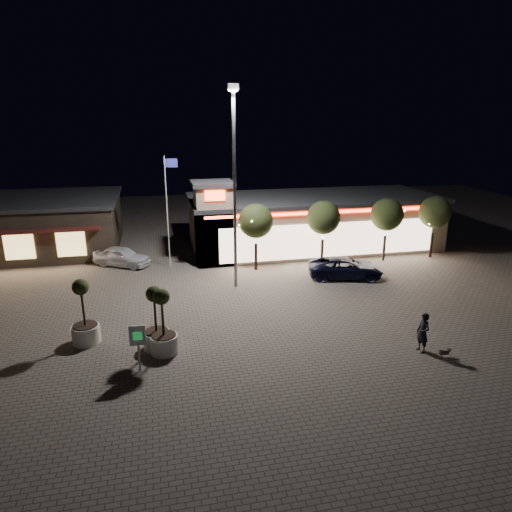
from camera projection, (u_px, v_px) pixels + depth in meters
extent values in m
plane|color=#625950|center=(224.00, 348.00, 21.77)|extent=(90.00, 90.00, 0.00)
cube|color=gray|center=(313.00, 223.00, 38.18)|extent=(20.00, 8.00, 4.00)
cube|color=#262628|center=(314.00, 198.00, 37.55)|extent=(20.40, 8.40, 0.30)
cube|color=beige|center=(330.00, 240.00, 34.52)|extent=(17.00, 0.12, 2.60)
cube|color=#FF3014|center=(332.00, 212.00, 33.86)|extent=(19.00, 0.10, 0.18)
cube|color=gray|center=(213.00, 225.00, 33.59)|extent=(2.60, 2.60, 5.80)
cube|color=#262628|center=(212.00, 184.00, 32.69)|extent=(3.00, 3.00, 0.30)
cube|color=#FF3014|center=(215.00, 196.00, 31.62)|extent=(1.40, 0.10, 0.70)
cube|color=#382D23|center=(15.00, 227.00, 36.92)|extent=(16.00, 10.00, 4.00)
cube|color=#262628|center=(11.00, 200.00, 36.29)|extent=(16.40, 10.40, 0.30)
cube|color=#FFCE72|center=(19.00, 247.00, 32.64)|extent=(2.00, 0.12, 1.80)
cube|color=#FFCE72|center=(71.00, 244.00, 33.37)|extent=(2.00, 0.12, 1.80)
cylinder|color=gray|center=(235.00, 194.00, 27.88)|extent=(0.20, 0.20, 12.00)
cube|color=gray|center=(233.00, 87.00, 26.05)|extent=(0.60, 0.40, 0.35)
cube|color=white|center=(233.00, 90.00, 26.11)|extent=(0.45, 0.30, 0.08)
cylinder|color=white|center=(167.00, 213.00, 32.30)|extent=(0.10, 0.10, 8.00)
cube|color=navy|center=(171.00, 163.00, 31.36)|extent=(0.90, 0.04, 0.60)
cylinder|color=#332319|center=(256.00, 257.00, 32.58)|extent=(0.20, 0.20, 1.92)
sphere|color=#2D3819|center=(256.00, 221.00, 31.81)|extent=(2.42, 2.42, 2.42)
cylinder|color=#332319|center=(322.00, 252.00, 33.62)|extent=(0.20, 0.20, 1.92)
sphere|color=#2D3819|center=(324.00, 218.00, 32.85)|extent=(2.42, 2.42, 2.42)
cylinder|color=#332319|center=(384.00, 248.00, 34.66)|extent=(0.20, 0.20, 1.92)
sphere|color=#2D3819|center=(387.00, 215.00, 33.89)|extent=(2.42, 2.42, 2.42)
cylinder|color=#332319|center=(431.00, 245.00, 35.49)|extent=(0.20, 0.20, 1.92)
sphere|color=#2D3819|center=(435.00, 212.00, 34.72)|extent=(2.42, 2.42, 2.42)
imported|color=black|center=(345.00, 268.00, 31.04)|extent=(5.45, 3.49, 1.40)
imported|color=silver|center=(122.00, 256.00, 33.48)|extent=(4.50, 3.58, 1.44)
imported|color=black|center=(423.00, 333.00, 21.17)|extent=(0.57, 0.77, 1.93)
cube|color=#59514C|center=(444.00, 352.00, 20.85)|extent=(0.42, 0.18, 0.22)
sphere|color=#59514C|center=(449.00, 350.00, 20.88)|extent=(0.20, 0.20, 0.20)
cylinder|color=silver|center=(86.00, 334.00, 22.17)|extent=(1.34, 1.34, 0.89)
cylinder|color=black|center=(85.00, 325.00, 22.03)|extent=(1.16, 1.16, 0.07)
cylinder|color=#332319|center=(83.00, 306.00, 21.73)|extent=(0.11, 0.11, 2.00)
sphere|color=#2D3819|center=(81.00, 287.00, 21.45)|extent=(0.78, 0.78, 0.78)
cylinder|color=silver|center=(157.00, 340.00, 21.65)|extent=(1.28, 1.28, 0.85)
cylinder|color=black|center=(156.00, 331.00, 21.51)|extent=(1.11, 1.11, 0.06)
cylinder|color=#332319|center=(155.00, 312.00, 21.22)|extent=(0.11, 0.11, 1.92)
sphere|color=#2D3819|center=(154.00, 294.00, 20.95)|extent=(0.75, 0.75, 0.75)
cylinder|color=silver|center=(164.00, 344.00, 21.23)|extent=(1.30, 1.30, 0.86)
cylinder|color=black|center=(164.00, 335.00, 21.09)|extent=(1.12, 1.12, 0.06)
cylinder|color=#332319|center=(162.00, 315.00, 20.80)|extent=(0.11, 0.11, 1.95)
sphere|color=#2D3819|center=(161.00, 297.00, 20.53)|extent=(0.76, 0.76, 0.76)
cylinder|color=gray|center=(139.00, 357.00, 19.69)|extent=(0.09, 0.09, 1.29)
cube|color=white|center=(137.00, 336.00, 19.39)|extent=(0.70, 0.10, 0.91)
cube|color=#178C34|center=(137.00, 336.00, 19.35)|extent=(0.38, 0.04, 0.38)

